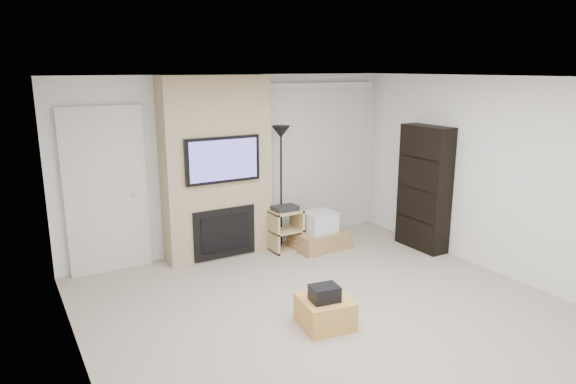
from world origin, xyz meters
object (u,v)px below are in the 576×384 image
ottoman (325,312)px  bookshelf (424,188)px  floor_lamp (281,153)px  box_stack (319,234)px  av_stand (285,227)px

ottoman → bookshelf: (2.57, 1.25, 0.75)m
floor_lamp → box_stack: (0.47, -0.30, -1.21)m
box_stack → bookshelf: size_ratio=0.47×
floor_lamp → av_stand: (-0.01, -0.13, -1.07)m
ottoman → box_stack: (1.25, 2.00, 0.06)m
av_stand → box_stack: bearing=-19.6°
av_stand → box_stack: 0.53m
ottoman → av_stand: bearing=70.4°
bookshelf → ottoman: bearing=-154.0°
ottoman → av_stand: 2.32m
floor_lamp → bookshelf: 2.13m
box_stack → bookshelf: bookshelf is taller
ottoman → box_stack: box_stack is taller
ottoman → floor_lamp: size_ratio=0.28×
floor_lamp → bookshelf: bearing=-30.4°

